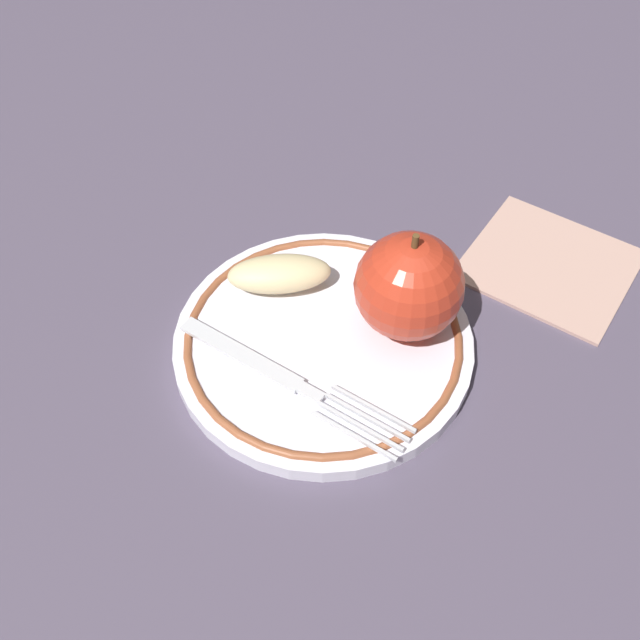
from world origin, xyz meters
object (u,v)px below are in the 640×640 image
object	(u,v)px
plate	(320,345)
napkin_folded	(550,263)
apple_slice_front	(279,274)
fork	(282,377)
apple_red_whole	(409,286)

from	to	relation	value
plate	napkin_folded	world-z (taller)	plate
apple_slice_front	fork	world-z (taller)	apple_slice_front
apple_slice_front	napkin_folded	world-z (taller)	apple_slice_front
apple_red_whole	fork	world-z (taller)	apple_red_whole
plate	fork	bearing A→B (deg)	87.81
napkin_folded	apple_slice_front	bearing A→B (deg)	43.44
plate	apple_red_whole	bearing A→B (deg)	-131.68
apple_slice_front	napkin_folded	xyz separation A→B (m)	(-0.15, -0.15, -0.02)
plate	napkin_folded	size ratio (longest dim) A/B	1.75
apple_red_whole	apple_slice_front	xyz separation A→B (m)	(0.09, 0.02, -0.03)
plate	apple_slice_front	distance (m)	0.06
plate	napkin_folded	xyz separation A→B (m)	(-0.10, -0.17, -0.00)
apple_red_whole	fork	size ratio (longest dim) A/B	0.47
apple_red_whole	fork	xyz separation A→B (m)	(0.04, 0.09, -0.04)
fork	apple_red_whole	bearing A→B (deg)	63.50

